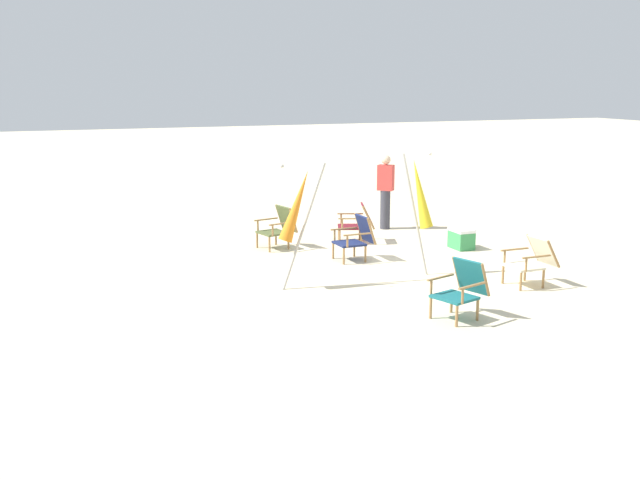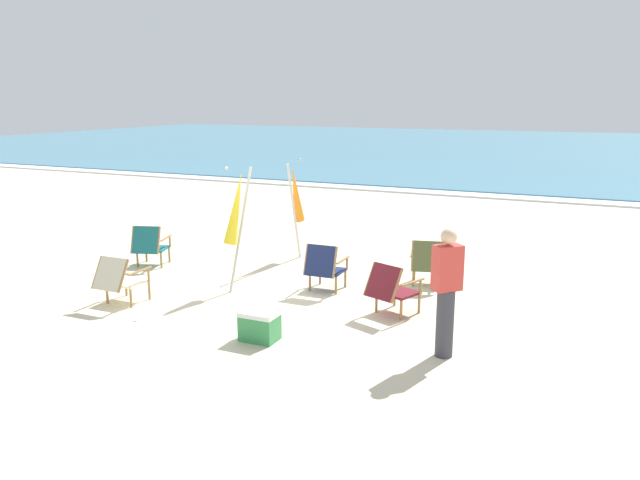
# 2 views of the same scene
# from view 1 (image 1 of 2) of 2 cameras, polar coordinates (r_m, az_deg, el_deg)

# --- Properties ---
(ground_plane) EXTENTS (80.00, 80.00, 0.00)m
(ground_plane) POSITION_cam_1_polar(r_m,az_deg,el_deg) (13.57, 6.29, -1.78)
(ground_plane) COLOR beige
(beach_chair_mid_center) EXTENTS (0.71, 0.78, 0.82)m
(beach_chair_mid_center) POSITION_cam_1_polar(r_m,az_deg,el_deg) (14.67, -3.15, 1.06)
(beach_chair_mid_center) COLOR #515B33
(beach_chair_mid_center) RESTS_ON ground
(beach_chair_front_right) EXTENTS (0.75, 0.83, 0.81)m
(beach_chair_front_right) POSITION_cam_1_polar(r_m,az_deg,el_deg) (10.55, 10.77, -3.58)
(beach_chair_front_right) COLOR #196066
(beach_chair_front_right) RESTS_ON ground
(beach_chair_back_right) EXTENTS (0.80, 0.89, 0.79)m
(beach_chair_back_right) POSITION_cam_1_polar(r_m,az_deg,el_deg) (15.17, 2.91, 1.40)
(beach_chair_back_right) COLOR maroon
(beach_chair_back_right) RESTS_ON ground
(beach_chair_far_center) EXTENTS (0.60, 0.76, 0.78)m
(beach_chair_far_center) POSITION_cam_1_polar(r_m,az_deg,el_deg) (12.48, 15.89, -1.42)
(beach_chair_far_center) COLOR beige
(beach_chair_far_center) RESTS_ON ground
(beach_chair_back_left) EXTENTS (0.61, 0.68, 0.82)m
(beach_chair_back_left) POSITION_cam_1_polar(r_m,az_deg,el_deg) (13.68, 2.80, 0.25)
(beach_chair_back_left) COLOR #19234C
(beach_chair_back_left) RESTS_ON ground
(umbrella_furled_yellow) EXTENTS (0.42, 0.54, 2.09)m
(umbrella_furled_yellow) POSITION_cam_1_polar(r_m,az_deg,el_deg) (12.59, 7.62, 3.43)
(umbrella_furled_yellow) COLOR #B7B2A8
(umbrella_furled_yellow) RESTS_ON ground
(umbrella_furled_orange) EXTENTS (0.33, 0.86, 1.99)m
(umbrella_furled_orange) POSITION_cam_1_polar(r_m,az_deg,el_deg) (11.69, -1.77, 2.53)
(umbrella_furled_orange) COLOR #B7B2A8
(umbrella_furled_orange) RESTS_ON ground
(person_near_chairs) EXTENTS (0.38, 0.38, 1.63)m
(person_near_chairs) POSITION_cam_1_polar(r_m,az_deg,el_deg) (16.54, 5.01, 3.72)
(person_near_chairs) COLOR #383842
(person_near_chairs) RESTS_ON ground
(cooler_box) EXTENTS (0.49, 0.35, 0.40)m
(cooler_box) POSITION_cam_1_polar(r_m,az_deg,el_deg) (14.88, 10.72, 0.11)
(cooler_box) COLOR #338C4C
(cooler_box) RESTS_ON ground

